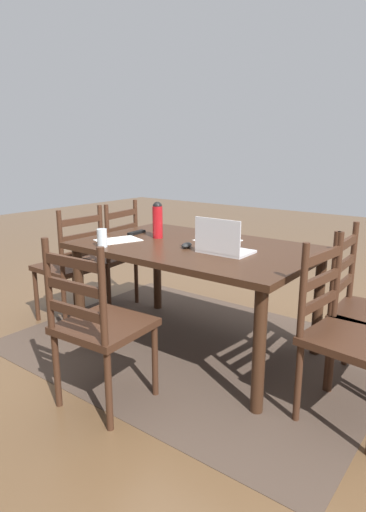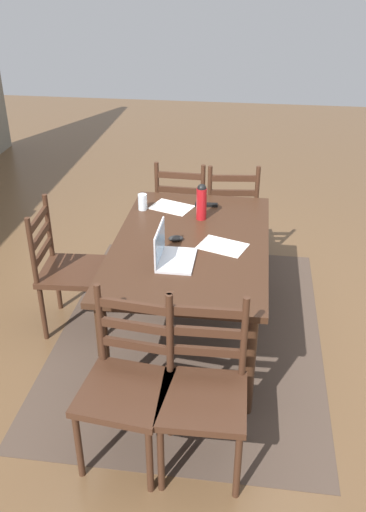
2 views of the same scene
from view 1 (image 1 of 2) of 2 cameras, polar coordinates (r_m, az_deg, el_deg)
The scene contains 14 objects.
ground_plane at distance 3.14m, azimuth 1.60°, elevation -12.01°, with size 14.00×14.00×0.00m, color brown.
area_rug at distance 3.13m, azimuth 1.60°, elevation -11.96°, with size 2.49×1.86×0.01m, color #47382D.
dining_table at distance 2.91m, azimuth 1.69°, elevation -0.18°, with size 1.60×1.02×0.75m.
chair_right_near at distance 3.81m, azimuth -9.86°, elevation -0.05°, with size 0.49×0.49×0.95m.
chair_far_head at distance 2.35m, azimuth -11.08°, elevation -9.19°, with size 0.47×0.47×0.95m.
chair_right_far at distance 3.55m, azimuth -14.72°, elevation -1.34°, with size 0.45×0.45×0.95m.
chair_left_far at distance 2.35m, azimuth 21.01°, elevation -9.88°, with size 0.49×0.49×0.95m.
laptop at distance 2.64m, azimuth 5.25°, elevation 1.53°, with size 0.32×0.22×0.23m.
water_bottle at distance 3.10m, azimuth -3.41°, elevation 4.93°, with size 0.07×0.07×0.26m.
drinking_glass at distance 2.87m, azimuth -10.75°, elevation 2.38°, with size 0.07×0.07×0.12m, color silver.
computer_mouse at distance 2.80m, azimuth 0.49°, elevation 1.45°, with size 0.06×0.10×0.03m, color black.
tv_remote at distance 3.28m, azimuth -6.22°, elevation 3.12°, with size 0.04×0.17×0.02m, color black.
paper_stack_left at distance 3.03m, azimuth 4.64°, elevation 2.10°, with size 0.21×0.30×0.00m, color white.
paper_stack_right at distance 3.06m, azimuth -8.64°, elevation 2.11°, with size 0.21×0.30×0.00m, color white.
Camera 1 is at (-1.64, 2.29, 1.38)m, focal length 29.98 mm.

